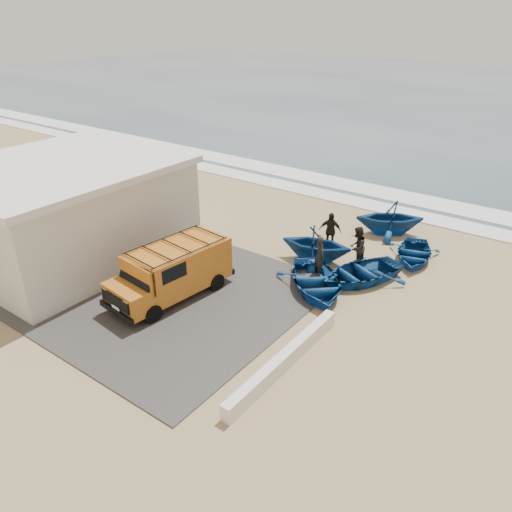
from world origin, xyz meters
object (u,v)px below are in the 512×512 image
Objects in this scene: boat_near_left at (316,282)px; van at (173,270)px; boat_near_right at (361,272)px; boat_far_left at (390,217)px; parapet at (285,360)px; building at (65,210)px; boat_mid_right at (413,253)px; fisherman_back at (330,231)px; boat_mid_left at (316,244)px; fisherman_front at (320,256)px; fisherman_middle at (357,247)px.

van is at bearing 176.77° from boat_near_left.
boat_near_right is 5.39m from boat_far_left.
boat_far_left is (-1.53, 11.84, 0.60)m from parapet.
building is 2.91× the size of boat_mid_right.
van is 7.98m from fisherman_back.
boat_near_right is (1.09, 1.85, -0.02)m from boat_near_left.
parapet is 9.72m from boat_mid_right.
building reaches higher than boat_near_right.
boat_near_left is (10.89, 3.72, -1.75)m from building.
boat_mid_left is at bearing 112.89° from parapet.
fisherman_front is (-2.75, -3.71, 0.56)m from boat_mid_right.
boat_far_left is (10.97, 10.84, -1.28)m from building.
boat_near_left is at bearing 108.78° from parapet.
van reaches higher than fisherman_front.
boat_far_left is 1.87× the size of fisherman_front.
boat_near_right is at bearing 24.95° from building.
boat_near_left reaches higher than parapet.
boat_mid_left is at bearing -159.75° from boat_mid_right.
boat_far_left is (0.08, 7.12, 0.47)m from boat_near_left.
fisherman_middle reaches higher than boat_mid_left.
building is 2.97× the size of boat_mid_left.
boat_near_left is 2.20× the size of fisherman_back.
building reaches higher than boat_far_left.
fisherman_front is (-2.18, 6.00, 0.62)m from parapet.
boat_near_left is 5.44m from boat_mid_right.
van is at bearing -128.97° from fisherman_back.
van is 1.30× the size of boat_near_left.
boat_far_left is (4.42, 10.74, -0.28)m from van.
fisherman_back is (-0.92, 2.54, 0.02)m from fisherman_front.
boat_mid_left is (-2.46, 0.50, 0.44)m from boat_near_right.
boat_mid_left is at bearing -165.95° from boat_near_right.
boat_far_left is at bearing 46.48° from fisherman_back.
fisherman_middle is (4.68, 6.52, -0.22)m from van.
building reaches higher than van.
fisherman_front is at bearing 58.77° from van.
boat_near_left reaches higher than boat_mid_right.
fisherman_middle is at bearing 60.63° from van.
parapet is 6.12m from van.
fisherman_front reaches higher than parapet.
van is 1.64× the size of boat_mid_left.
boat_near_right reaches higher than parapet.
boat_mid_left is 1.74× the size of fisherman_back.
parapet is 6.42m from fisherman_front.
building is 15.80m from boat_mid_right.
fisherman_front reaches higher than boat_mid_right.
boat_near_right is 1.17× the size of boat_mid_right.
boat_near_right reaches higher than boat_mid_right.
fisherman_back is at bearing 75.38° from van.
van is 1.56× the size of boat_far_left.
fisherman_front is at bearing -40.04° from boat_far_left.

